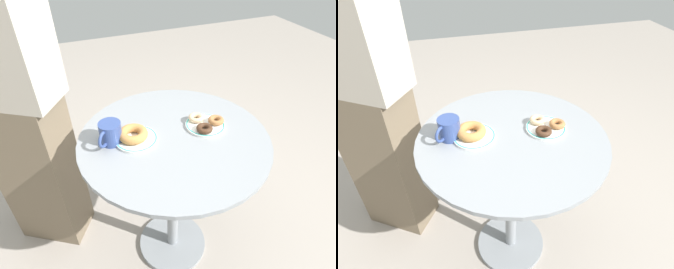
# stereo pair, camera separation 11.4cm
# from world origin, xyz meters

# --- Properties ---
(ground_plane) EXTENTS (7.00, 7.00, 0.02)m
(ground_plane) POSITION_xyz_m (0.00, 0.00, -0.01)
(ground_plane) COLOR #9E9389
(cafe_table) EXTENTS (0.77, 0.77, 0.77)m
(cafe_table) POSITION_xyz_m (0.00, 0.00, 0.56)
(cafe_table) COLOR gray
(cafe_table) RESTS_ON ground
(plate_left) EXTENTS (0.17, 0.17, 0.01)m
(plate_left) POSITION_xyz_m (-0.15, 0.04, 0.78)
(plate_left) COLOR white
(plate_left) RESTS_ON cafe_table
(plate_right) EXTENTS (0.17, 0.17, 0.01)m
(plate_right) POSITION_xyz_m (0.15, 0.02, 0.78)
(plate_right) COLOR white
(plate_right) RESTS_ON cafe_table
(donut_old_fashioned) EXTENTS (0.13, 0.13, 0.04)m
(donut_old_fashioned) POSITION_xyz_m (-0.16, 0.04, 0.80)
(donut_old_fashioned) COLOR #BC7F42
(donut_old_fashioned) RESTS_ON plate_left
(donut_cinnamon) EXTENTS (0.09, 0.09, 0.02)m
(donut_cinnamon) POSITION_xyz_m (0.19, 0.01, 0.79)
(donut_cinnamon) COLOR #A36B3D
(donut_cinnamon) RESTS_ON plate_right
(donut_glazed) EXTENTS (0.09, 0.09, 0.02)m
(donut_glazed) POSITION_xyz_m (0.13, 0.06, 0.79)
(donut_glazed) COLOR #E0B789
(donut_glazed) RESTS_ON plate_right
(donut_chocolate) EXTENTS (0.09, 0.09, 0.02)m
(donut_chocolate) POSITION_xyz_m (0.12, -0.02, 0.79)
(donut_chocolate) COLOR #422819
(donut_chocolate) RESTS_ON plate_right
(coffee_mug) EXTENTS (0.10, 0.11, 0.09)m
(coffee_mug) POSITION_xyz_m (-0.24, 0.06, 0.81)
(coffee_mug) COLOR #334784
(coffee_mug) RESTS_ON cafe_table
(person_figure) EXTENTS (0.46, 0.40, 1.63)m
(person_figure) POSITION_xyz_m (-0.57, 0.37, 0.80)
(person_figure) COLOR brown
(person_figure) RESTS_ON ground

